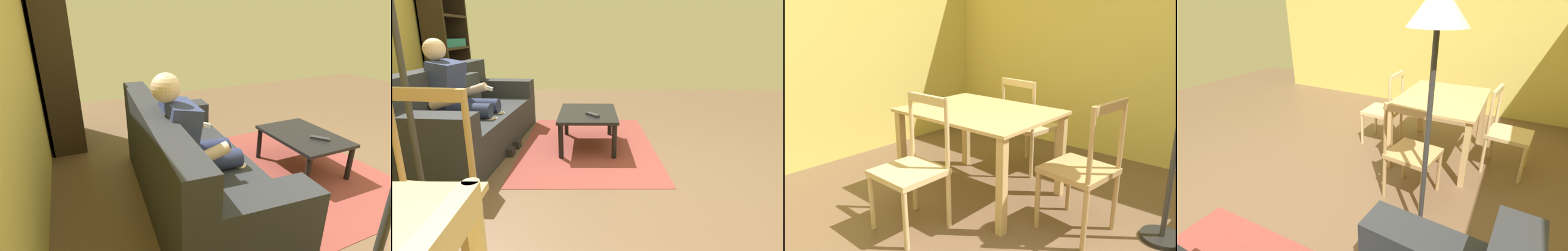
# 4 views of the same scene
# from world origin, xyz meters

# --- Properties ---
(ground_plane) EXTENTS (9.06, 9.06, 0.00)m
(ground_plane) POSITION_xyz_m (0.00, 0.00, 0.00)
(ground_plane) COLOR brown
(wall_side) EXTENTS (0.12, 5.44, 2.54)m
(wall_side) POSITION_xyz_m (-3.53, 0.00, 1.27)
(wall_side) COLOR #D2BE5D
(wall_side) RESTS_ON ground_plane
(dining_table) EXTENTS (1.18, 0.91, 0.73)m
(dining_table) POSITION_xyz_m (-1.82, 1.04, 0.62)
(dining_table) COLOR tan
(dining_table) RESTS_ON ground_plane
(dining_chair_near_wall) EXTENTS (0.47, 0.47, 0.91)m
(dining_chair_near_wall) POSITION_xyz_m (-1.82, 1.76, 0.44)
(dining_chair_near_wall) COLOR #D1B27F
(dining_chair_near_wall) RESTS_ON ground_plane
(dining_chair_facing_couch) EXTENTS (0.47, 0.47, 0.95)m
(dining_chair_facing_couch) POSITION_xyz_m (-0.89, 1.04, 0.46)
(dining_chair_facing_couch) COLOR tan
(dining_chair_facing_couch) RESTS_ON ground_plane
(dining_chair_by_doorway) EXTENTS (0.42, 0.42, 0.94)m
(dining_chair_by_doorway) POSITION_xyz_m (-1.81, 0.32, 0.45)
(dining_chair_by_doorway) COLOR #D1B27F
(dining_chair_by_doorway) RESTS_ON ground_plane
(floor_lamp) EXTENTS (0.36, 0.36, 1.83)m
(floor_lamp) POSITION_xyz_m (-0.41, 1.30, 1.54)
(floor_lamp) COLOR black
(floor_lamp) RESTS_ON ground_plane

